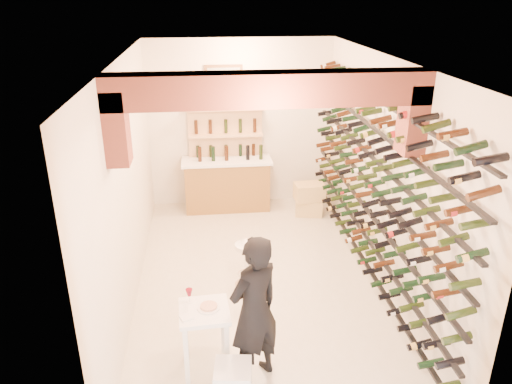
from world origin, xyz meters
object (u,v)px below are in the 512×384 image
at_px(wine_rack, 367,179).
at_px(chrome_barstool, 247,262).
at_px(back_counter, 227,183).
at_px(tasting_table, 204,320).
at_px(crate_lower, 309,207).
at_px(person, 254,310).

distance_m(wine_rack, chrome_barstool, 2.06).
relative_size(back_counter, tasting_table, 1.78).
distance_m(chrome_barstool, crate_lower, 2.71).
xyz_separation_m(back_counter, person, (0.04, -4.56, 0.34)).
height_order(back_counter, chrome_barstool, back_counter).
distance_m(back_counter, tasting_table, 4.39).
bearing_deg(wine_rack, back_counter, 124.66).
xyz_separation_m(person, chrome_barstool, (0.09, 1.80, -0.47)).
bearing_deg(tasting_table, wine_rack, 33.32).
bearing_deg(person, wine_rack, -167.33).
xyz_separation_m(chrome_barstool, crate_lower, (1.40, 2.31, -0.24)).
height_order(wine_rack, tasting_table, wine_rack).
xyz_separation_m(wine_rack, person, (-1.80, -1.91, -0.68)).
xyz_separation_m(wine_rack, chrome_barstool, (-1.71, -0.11, -1.15)).
relative_size(back_counter, chrome_barstool, 2.48).
bearing_deg(crate_lower, back_counter, 163.63).
distance_m(person, chrome_barstool, 1.86).
bearing_deg(chrome_barstool, wine_rack, 3.68).
bearing_deg(wine_rack, chrome_barstool, -176.32).
height_order(back_counter, crate_lower, back_counter).
xyz_separation_m(back_counter, tasting_table, (-0.49, -4.36, 0.11)).
relative_size(back_counter, person, 0.98).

